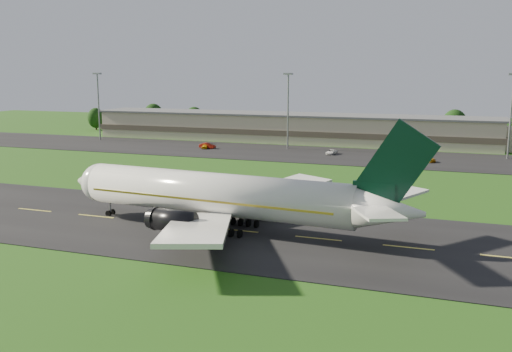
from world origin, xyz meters
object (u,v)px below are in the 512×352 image
(service_vehicle_a, at_px, (205,146))
(service_vehicle_b, at_px, (207,146))
(service_vehicle_c, at_px, (332,152))
(service_vehicle_d, at_px, (426,158))
(light_mast_centre, at_px, (288,102))
(airliner, at_px, (221,195))
(light_mast_east, at_px, (512,106))
(light_mast_west, at_px, (98,98))
(terminal, at_px, (308,129))

(service_vehicle_a, xyz_separation_m, service_vehicle_b, (0.46, 0.41, 0.11))
(service_vehicle_a, height_order, service_vehicle_c, service_vehicle_a)
(service_vehicle_d, bearing_deg, light_mast_centre, 115.00)
(airliner, height_order, service_vehicle_a, airliner)
(light_mast_centre, xyz_separation_m, service_vehicle_a, (-21.06, -7.62, -12.00))
(service_vehicle_c, bearing_deg, light_mast_centre, 161.98)
(service_vehicle_c, bearing_deg, service_vehicle_a, -170.26)
(service_vehicle_b, relative_size, service_vehicle_d, 0.86)
(light_mast_east, bearing_deg, light_mast_west, 180.00)
(light_mast_west, relative_size, service_vehicle_b, 4.53)
(service_vehicle_d, bearing_deg, terminal, 94.10)
(service_vehicle_a, bearing_deg, service_vehicle_c, -11.10)
(terminal, bearing_deg, light_mast_east, -16.80)
(terminal, distance_m, service_vehicle_a, 32.89)
(light_mast_east, bearing_deg, service_vehicle_c, -170.77)
(airliner, height_order, service_vehicle_c, airliner)
(service_vehicle_a, bearing_deg, light_mast_east, -6.86)
(airliner, height_order, light_mast_west, light_mast_west)
(service_vehicle_a, xyz_separation_m, service_vehicle_c, (34.68, 0.90, -0.05))
(light_mast_west, bearing_deg, service_vehicle_b, -10.37)
(light_mast_west, relative_size, light_mast_centre, 1.00)
(service_vehicle_a, distance_m, service_vehicle_b, 0.63)
(terminal, bearing_deg, service_vehicle_a, -133.34)
(terminal, bearing_deg, service_vehicle_d, -37.48)
(light_mast_centre, height_order, service_vehicle_b, light_mast_centre)
(terminal, distance_m, service_vehicle_b, 32.27)
(light_mast_west, bearing_deg, light_mast_east, 0.00)
(light_mast_east, relative_size, service_vehicle_b, 4.53)
(airliner, relative_size, service_vehicle_d, 9.81)
(light_mast_centre, bearing_deg, service_vehicle_d, -16.58)
(service_vehicle_c, distance_m, service_vehicle_d, 23.56)
(service_vehicle_a, relative_size, service_vehicle_b, 0.83)
(light_mast_east, distance_m, service_vehicle_c, 43.62)
(terminal, bearing_deg, light_mast_west, -165.24)
(terminal, xyz_separation_m, service_vehicle_d, (35.39, -27.14, -3.13))
(service_vehicle_c, bearing_deg, light_mast_west, -176.96)
(airliner, bearing_deg, service_vehicle_b, 120.37)
(service_vehicle_b, bearing_deg, service_vehicle_c, -87.40)
(light_mast_west, relative_size, service_vehicle_a, 5.47)
(service_vehicle_b, bearing_deg, terminal, -41.46)
(service_vehicle_c, relative_size, service_vehicle_d, 0.80)
(terminal, height_order, light_mast_east, light_mast_east)
(service_vehicle_d, bearing_deg, service_vehicle_c, 121.24)
(service_vehicle_a, height_order, service_vehicle_b, service_vehicle_b)
(airliner, xyz_separation_m, light_mast_centre, (-14.84, 80.07, 8.08))
(light_mast_east, height_order, service_vehicle_c, light_mast_east)
(terminal, relative_size, service_vehicle_b, 32.30)
(light_mast_east, height_order, service_vehicle_d, light_mast_east)
(terminal, xyz_separation_m, light_mast_west, (-61.40, -16.18, 8.75))
(service_vehicle_a, relative_size, service_vehicle_d, 0.71)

